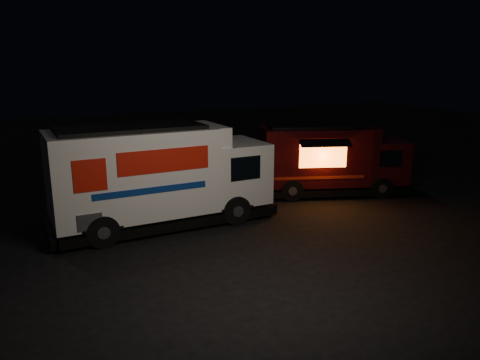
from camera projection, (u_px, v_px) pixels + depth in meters
ground at (248, 244)px, 14.86m from camera, size 80.00×80.00×0.00m
white_truck at (163, 175)px, 16.26m from camera, size 7.99×3.02×3.57m
red_truck at (332, 159)px, 20.25m from camera, size 6.96×4.41×3.04m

